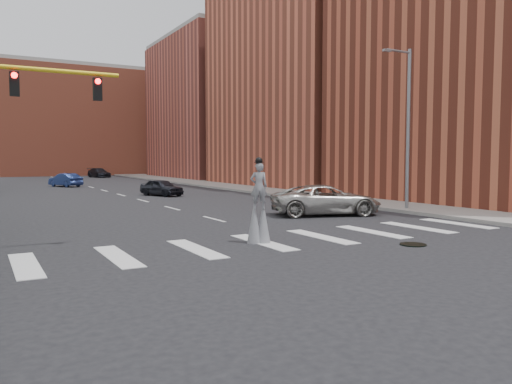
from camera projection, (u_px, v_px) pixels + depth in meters
ground_plane at (309, 244)px, 17.54m from camera, size 160.00×160.00×0.00m
sidewalk_right at (262, 190)px, 45.38m from camera, size 5.00×90.00×0.18m
manhole at (413, 245)px, 17.26m from camera, size 0.90×0.90×0.04m
building_near at (503, 42)px, 34.47m from camera, size 16.00×20.00×22.00m
building_mid at (315, 74)px, 53.54m from camera, size 16.00×22.00×24.00m
building_far at (220, 111)px, 74.55m from camera, size 16.00×22.00×20.00m
building_backdrop at (79, 123)px, 87.68m from camera, size 26.00×14.00×18.00m
streetlight at (407, 124)px, 27.74m from camera, size 2.05×0.20×9.00m
stilt_performer at (259, 210)px, 17.60m from camera, size 0.82×0.64×3.04m
suv_crossing at (326, 200)px, 26.24m from camera, size 6.27×4.35×1.59m
car_near at (162, 187)px, 39.28m from camera, size 2.91×4.21×1.33m
car_mid at (65, 180)px, 51.42m from camera, size 3.02×4.40×1.37m
car_far at (99, 173)px, 75.02m from camera, size 3.04×5.16×1.40m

